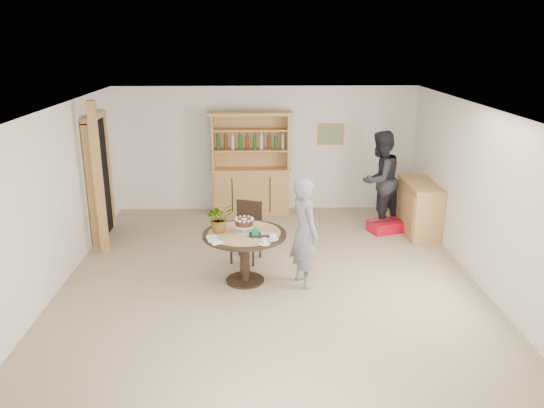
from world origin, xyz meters
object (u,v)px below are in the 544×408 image
Objects in this scene: sideboard at (419,208)px; dining_table at (245,243)px; adult_person at (380,180)px; teen_boy at (305,232)px; hutch at (251,180)px; dining_chair at (247,227)px; red_suitcase at (386,226)px.

dining_table is (-3.11, -1.93, 0.13)m from sideboard.
sideboard is at bearing 110.36° from adult_person.
hutch is at bearing -9.61° from teen_boy.
adult_person is (2.42, 1.47, 0.37)m from dining_chair.
sideboard is 1.33× the size of dining_chair.
sideboard is 3.05m from teen_boy.
teen_boy is (-2.26, -2.03, 0.32)m from sideboard.
hutch is at bearing 88.75° from dining_table.
adult_person is 2.60× the size of red_suitcase.
sideboard is at bearing -22.21° from hutch.
hutch reaches higher than adult_person.
hutch is 2.54m from adult_person.
adult_person is (2.38, -0.87, 0.22)m from hutch.
adult_person reaches higher than sideboard.
red_suitcase is (2.52, 1.17, -0.43)m from dining_chair.
sideboard is (3.04, -1.24, -0.22)m from hutch.
dining_table is 0.88m from teen_boy.
dining_table is (-0.07, -3.17, -0.08)m from hutch.
adult_person is (1.59, 2.40, 0.11)m from teen_boy.
adult_person is at bearing -56.66° from teen_boy.
adult_person reaches higher than teen_boy.
red_suitcase is at bearing 38.09° from dining_table.
dining_table is 3.27m from red_suitcase.
sideboard is 1.81× the size of red_suitcase.
dining_table is at bearing -91.25° from hutch.
dining_chair is 2.81m from red_suitcase.
hutch is 3.36m from teen_boy.
adult_person reaches higher than dining_chair.
teen_boy reaches higher than sideboard.
teen_boy is 2.78m from red_suitcase.
sideboard is 3.66m from dining_table.
adult_person is (2.44, 2.30, 0.30)m from dining_table.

